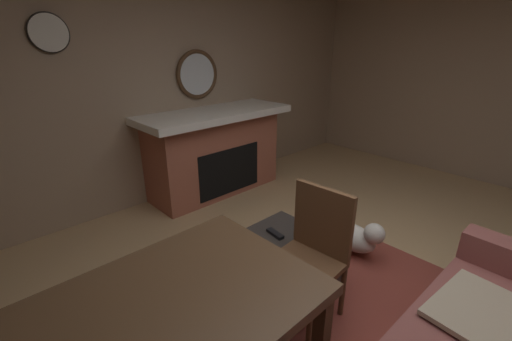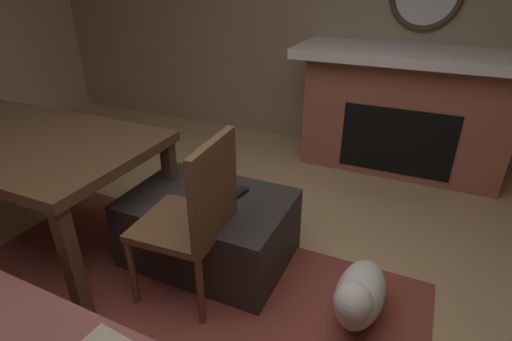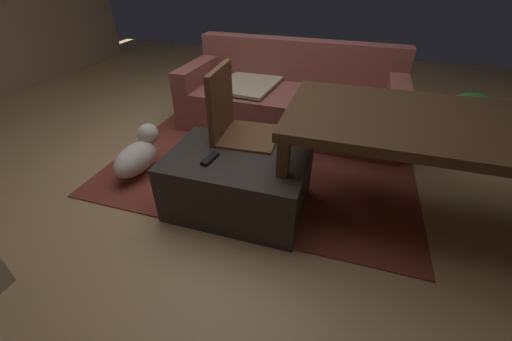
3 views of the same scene
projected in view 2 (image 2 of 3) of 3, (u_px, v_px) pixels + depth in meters
name	position (u px, v px, depth m)	size (l,w,h in m)	color
wall_back_fireplace_side	(355.00, 8.00, 3.60)	(7.42, 0.12, 2.62)	#9E846B
area_rug	(139.00, 340.00, 1.94)	(2.60, 2.00, 0.01)	brown
fireplace	(404.00, 111.00, 3.43)	(1.88, 0.76, 1.05)	#9E5642
ottoman_coffee_table	(209.00, 229.00, 2.41)	(0.95, 0.66, 0.43)	#2D2826
tv_remote	(238.00, 194.00, 2.33)	(0.05, 0.16, 0.02)	black
dining_table	(9.00, 145.00, 2.42)	(1.85, 0.94, 0.74)	#513823
dining_chair_west	(196.00, 213.00, 2.00)	(0.47, 0.47, 0.93)	brown
small_dog	(359.00, 295.00, 1.95)	(0.25, 0.53, 0.34)	silver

